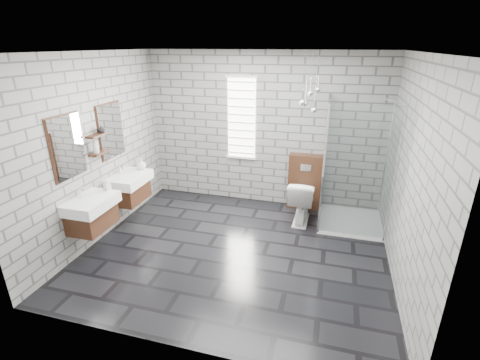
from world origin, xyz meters
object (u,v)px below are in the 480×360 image
at_px(vanity_left, 89,204).
at_px(cistern_panel, 305,182).
at_px(shower_enclosure, 347,198).
at_px(toilet, 302,201).
at_px(vanity_right, 127,180).

xyz_separation_m(vanity_left, cistern_panel, (2.71, 2.27, -0.26)).
bearing_deg(shower_enclosure, toilet, -179.24).
bearing_deg(vanity_left, toilet, 32.72).
distance_m(shower_enclosure, toilet, 0.71).
xyz_separation_m(vanity_right, cistern_panel, (2.71, 1.33, -0.26)).
relative_size(vanity_left, toilet, 2.12).
xyz_separation_m(vanity_left, toilet, (2.71, 1.74, -0.39)).
height_order(cistern_panel, shower_enclosure, shower_enclosure).
distance_m(vanity_left, shower_enclosure, 3.84).
relative_size(vanity_left, shower_enclosure, 0.77).
bearing_deg(vanity_left, shower_enclosure, 27.16).
height_order(cistern_panel, toilet, cistern_panel).
bearing_deg(vanity_right, shower_enclosure, 13.40).
bearing_deg(toilet, vanity_right, 17.43).
height_order(vanity_right, shower_enclosure, shower_enclosure).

